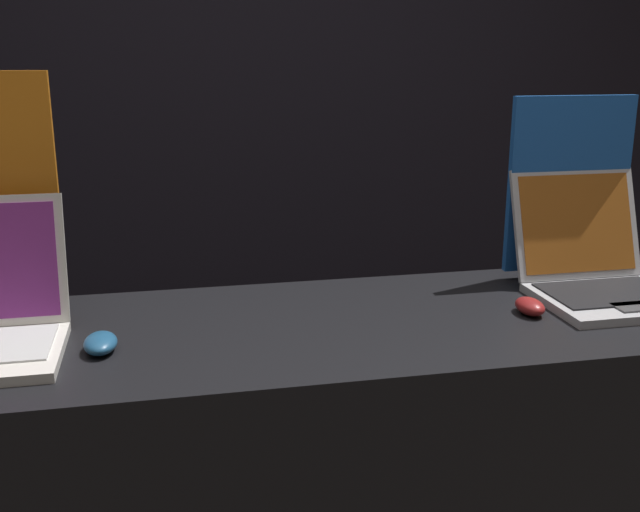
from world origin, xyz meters
TOP-DOWN VIEW (x-y plane):
  - wall_back at (0.00, 1.92)m, footprint 8.00×0.05m
  - display_counter at (0.00, 0.31)m, footprint 1.82×0.61m
  - mouse_front at (-0.45, 0.24)m, footprint 0.06×0.10m
  - laptop_back at (0.70, 0.36)m, footprint 0.33×0.38m
  - mouse_back at (0.48, 0.26)m, footprint 0.06×0.09m
  - promo_stand_back at (0.70, 0.52)m, footprint 0.33×0.07m

SIDE VIEW (x-z plane):
  - display_counter at x=0.00m, z-range 0.00..0.91m
  - mouse_front at x=-0.45m, z-range 0.91..0.95m
  - mouse_back at x=0.48m, z-range 0.91..0.95m
  - laptop_back at x=0.70m, z-range 0.84..1.12m
  - promo_stand_back at x=0.70m, z-range 0.90..1.37m
  - wall_back at x=0.00m, z-range 0.00..2.80m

